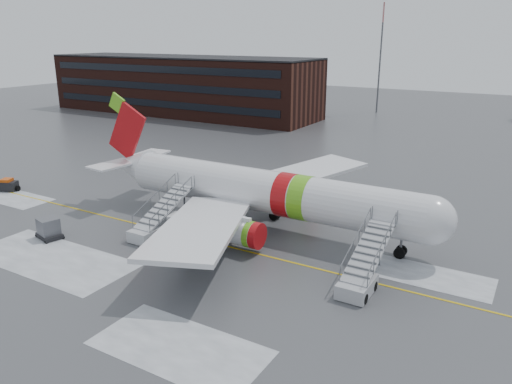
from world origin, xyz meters
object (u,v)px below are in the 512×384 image
Objects in this scene: airstair_aft at (154,224)px; airstair_fwd at (361,275)px; airliner at (258,191)px; pushback_tug at (183,226)px; uld_container at (49,229)px; baggage_tractor at (7,186)px.

airstair_fwd is at bearing 0.00° from airstair_aft.
pushback_tug is at bearing -133.48° from airliner.
pushback_tug is (1.91, 1.57, -0.26)m from airstair_aft.
uld_container reaches higher than baggage_tractor.
airliner reaches higher than airstair_fwd.
airstair_fwd is 2.70× the size of baggage_tractor.
airliner is at bearing 44.64° from airstair_aft.
uld_container is at bearing -140.73° from airliner.
airstair_aft is at bearing 180.00° from airstair_fwd.
pushback_tug reaches higher than baggage_tractor.
uld_container is (-7.45, -4.97, -0.23)m from airstair_aft.
airstair_aft reaches higher than pushback_tug.
uld_container is at bearing -146.30° from airstair_aft.
airstair_fwd reaches higher than baggage_tractor.
airstair_aft reaches higher than baggage_tractor.
airliner is at bearing 39.27° from uld_container.
airstair_aft is at bearing -140.58° from pushback_tug.
airliner reaches higher than baggage_tractor.
airstair_aft reaches higher than uld_container.
pushback_tug is 24.99m from baggage_tractor.
pushback_tug is at bearing 34.94° from uld_container.
uld_container is 16.97m from baggage_tractor.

